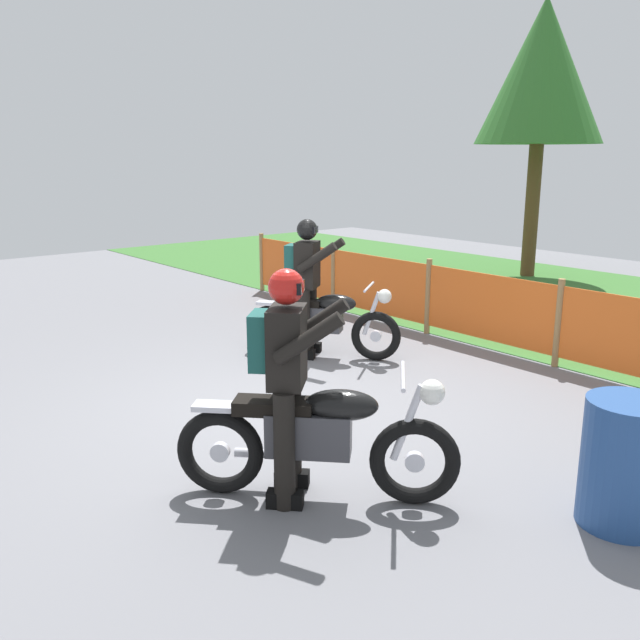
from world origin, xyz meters
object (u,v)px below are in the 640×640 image
(motorcycle_trailing, at_px, (323,321))
(oil_drum, at_px, (626,463))
(rider_lead, at_px, (286,373))
(rider_trailing, at_px, (307,280))
(motorcycle_lead, at_px, (318,437))

(motorcycle_trailing, distance_m, oil_drum, 4.37)
(rider_lead, distance_m, rider_trailing, 3.57)
(rider_trailing, relative_size, oil_drum, 1.92)
(motorcycle_lead, bearing_deg, rider_trailing, 98.86)
(motorcycle_lead, relative_size, rider_lead, 0.93)
(motorcycle_lead, height_order, rider_lead, rider_lead)
(oil_drum, bearing_deg, rider_trailing, 169.10)
(motorcycle_trailing, distance_m, rider_lead, 3.56)
(motorcycle_lead, distance_m, oil_drum, 2.08)
(rider_lead, bearing_deg, motorcycle_lead, 0.51)
(rider_trailing, height_order, oil_drum, rider_trailing)
(motorcycle_lead, height_order, oil_drum, motorcycle_lead)
(rider_trailing, bearing_deg, motorcycle_lead, -73.28)
(rider_lead, xyz_separation_m, rider_trailing, (-2.68, 2.36, 0.00))
(motorcycle_trailing, height_order, oil_drum, motorcycle_trailing)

